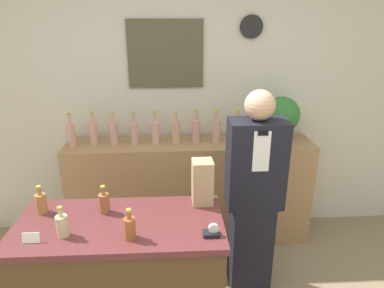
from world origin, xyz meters
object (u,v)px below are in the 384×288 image
object	(u,v)px
paper_bag	(202,182)
tape_dispenser	(212,232)
potted_plant	(281,116)
shopkeeper	(253,197)

from	to	relation	value
paper_bag	tape_dispenser	size ratio (longest dim) A/B	3.21
tape_dispenser	potted_plant	bearing A→B (deg)	60.50
potted_plant	tape_dispenser	world-z (taller)	potted_plant
shopkeeper	tape_dispenser	size ratio (longest dim) A/B	18.04
shopkeeper	paper_bag	world-z (taller)	shopkeeper
paper_bag	tape_dispenser	world-z (taller)	paper_bag
potted_plant	tape_dispenser	size ratio (longest dim) A/B	4.61
potted_plant	paper_bag	bearing A→B (deg)	-128.23
shopkeeper	tape_dispenser	distance (m)	0.80
shopkeeper	paper_bag	size ratio (longest dim) A/B	5.62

